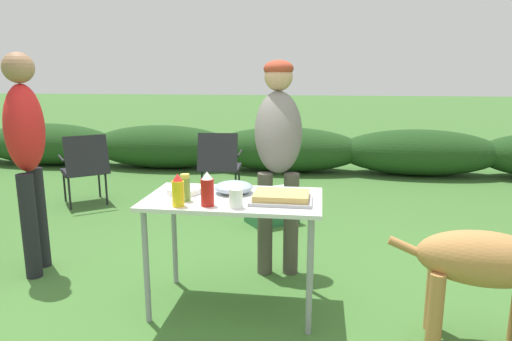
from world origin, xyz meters
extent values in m
plane|color=#3D6B2D|center=(0.00, 0.00, 0.00)|extent=(60.00, 60.00, 0.00)
ellipsoid|color=#1E4219|center=(-4.00, 4.29, 0.34)|extent=(2.40, 0.90, 0.69)
ellipsoid|color=#1E4219|center=(-2.00, 4.29, 0.34)|extent=(2.40, 0.90, 0.69)
ellipsoid|color=#1E4219|center=(0.00, 4.29, 0.34)|extent=(2.40, 0.90, 0.69)
ellipsoid|color=#1E4219|center=(2.00, 4.29, 0.34)|extent=(2.40, 0.90, 0.69)
cube|color=silver|center=(0.00, 0.00, 0.73)|extent=(1.10, 0.64, 0.02)
cylinder|color=gray|center=(-0.49, -0.27, 0.36)|extent=(0.04, 0.04, 0.71)
cylinder|color=gray|center=(0.49, -0.27, 0.36)|extent=(0.04, 0.04, 0.71)
cylinder|color=gray|center=(-0.49, 0.27, 0.36)|extent=(0.04, 0.04, 0.71)
cylinder|color=gray|center=(0.49, 0.27, 0.36)|extent=(0.04, 0.04, 0.71)
cube|color=#9E9EA3|center=(0.31, -0.06, 0.75)|extent=(0.37, 0.29, 0.02)
cube|color=tan|center=(0.31, -0.06, 0.78)|extent=(0.33, 0.25, 0.04)
cylinder|color=white|center=(-0.34, 0.04, 0.76)|extent=(0.22, 0.22, 0.04)
ellipsoid|color=#99B2CC|center=(-0.02, 0.10, 0.78)|extent=(0.25, 0.25, 0.08)
cylinder|color=white|center=(0.06, -0.22, 0.80)|extent=(0.08, 0.08, 0.11)
cylinder|color=olive|center=(-0.28, -0.12, 0.81)|extent=(0.06, 0.06, 0.14)
cylinder|color=#D1CC47|center=(-0.28, -0.12, 0.89)|extent=(0.05, 0.05, 0.02)
cylinder|color=red|center=(-0.12, -0.21, 0.82)|extent=(0.08, 0.08, 0.16)
cone|color=white|center=(-0.12, -0.21, 0.92)|extent=(0.07, 0.07, 0.05)
cylinder|color=yellow|center=(-0.28, -0.24, 0.82)|extent=(0.07, 0.07, 0.15)
cone|color=red|center=(-0.28, -0.24, 0.91)|extent=(0.06, 0.06, 0.04)
cylinder|color=#4C473D|center=(0.13, 0.53, 0.39)|extent=(0.11, 0.11, 0.78)
cylinder|color=#4C473D|center=(0.33, 0.55, 0.39)|extent=(0.11, 0.11, 0.78)
ellipsoid|color=slate|center=(0.22, 0.66, 1.08)|extent=(0.41, 0.51, 0.68)
sphere|color=tan|center=(0.20, 0.78, 1.48)|extent=(0.22, 0.22, 0.22)
ellipsoid|color=#993823|center=(0.20, 0.78, 1.54)|extent=(0.23, 0.23, 0.13)
cylinder|color=black|center=(-1.58, 0.22, 0.40)|extent=(0.12, 0.12, 0.79)
cylinder|color=black|center=(-1.63, 0.41, 0.40)|extent=(0.12, 0.12, 0.79)
ellipsoid|color=red|center=(-1.60, 0.31, 1.11)|extent=(0.35, 0.42, 0.64)
sphere|color=#936B4C|center=(-1.60, 0.31, 1.54)|extent=(0.22, 0.22, 0.22)
cylinder|color=#B27A42|center=(1.22, -0.11, 0.22)|extent=(0.09, 0.09, 0.44)
cylinder|color=#B27A42|center=(1.18, -0.31, 0.22)|extent=(0.09, 0.09, 0.44)
ellipsoid|color=#B27A42|center=(1.42, -0.25, 0.52)|extent=(0.74, 0.42, 0.31)
cylinder|color=#B27A42|center=(1.04, -0.18, 0.53)|extent=(0.22, 0.09, 0.12)
cube|color=#232328|center=(-0.66, 2.60, 0.39)|extent=(0.49, 0.49, 0.03)
cube|color=#232328|center=(-0.64, 2.32, 0.61)|extent=(0.47, 0.20, 0.44)
cylinder|color=black|center=(-0.84, 2.39, 0.19)|extent=(0.02, 0.02, 0.38)
cylinder|color=black|center=(-0.44, 2.42, 0.19)|extent=(0.02, 0.02, 0.38)
cylinder|color=black|center=(-0.87, 2.79, 0.19)|extent=(0.02, 0.02, 0.38)
cylinder|color=black|center=(-0.47, 2.82, 0.19)|extent=(0.02, 0.02, 0.38)
cylinder|color=black|center=(-0.89, 2.58, 0.56)|extent=(0.06, 0.41, 0.02)
cylinder|color=black|center=(-0.43, 2.62, 0.56)|extent=(0.06, 0.41, 0.02)
cube|color=#232328|center=(-2.19, 2.14, 0.39)|extent=(0.65, 0.65, 0.03)
cube|color=#232328|center=(-2.02, 1.92, 0.61)|extent=(0.46, 0.41, 0.44)
cylinder|color=black|center=(-2.23, 1.86, 0.19)|extent=(0.02, 0.02, 0.38)
cylinder|color=black|center=(-1.91, 2.11, 0.19)|extent=(0.02, 0.02, 0.38)
cylinder|color=black|center=(-2.47, 2.18, 0.19)|extent=(0.02, 0.02, 0.38)
cylinder|color=black|center=(-2.16, 2.42, 0.19)|extent=(0.02, 0.02, 0.38)
cylinder|color=black|center=(-2.37, 2.00, 0.56)|extent=(0.27, 0.34, 0.02)
cylinder|color=black|center=(-2.01, 2.28, 0.56)|extent=(0.27, 0.34, 0.02)
cube|color=#286B3D|center=(0.06, 1.74, 0.14)|extent=(0.58, 0.54, 0.28)
cube|color=silver|center=(0.06, 1.74, 0.31)|extent=(0.58, 0.54, 0.06)
camera|label=1|loc=(0.53, -2.72, 1.50)|focal=32.00mm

